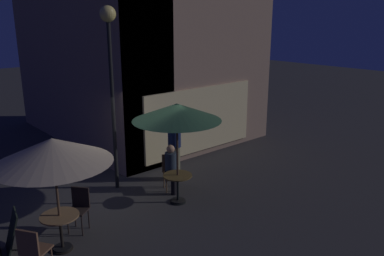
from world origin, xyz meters
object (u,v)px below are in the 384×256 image
(cafe_table_0, at_px, (178,183))
(cafe_chair_2, at_px, (79,205))
(menu_sandwich_board, at_px, (1,235))
(patio_umbrella_1, at_px, (53,151))
(patron_seated_0, at_px, (171,166))
(patron_standing_1, at_px, (175,148))
(cafe_table_1, at_px, (60,224))
(patio_umbrella_0, at_px, (177,113))
(cafe_chair_0, at_px, (170,169))
(cafe_chair_1, at_px, (32,248))
(street_lamp_near_corner, at_px, (110,54))

(cafe_table_0, relative_size, cafe_chair_2, 0.77)
(menu_sandwich_board, bearing_deg, patio_umbrella_1, -21.57)
(menu_sandwich_board, height_order, patron_seated_0, patron_seated_0)
(patron_seated_0, relative_size, patron_standing_1, 0.69)
(cafe_table_1, relative_size, patio_umbrella_1, 0.33)
(patio_umbrella_0, relative_size, patron_seated_0, 2.00)
(patio_umbrella_0, height_order, cafe_chair_0, patio_umbrella_0)
(patio_umbrella_0, bearing_deg, cafe_chair_2, 170.89)
(cafe_table_1, distance_m, patron_seated_0, 3.43)
(cafe_chair_2, height_order, patron_standing_1, patron_standing_1)
(patron_standing_1, bearing_deg, cafe_chair_1, 136.94)
(cafe_chair_0, xyz_separation_m, patron_standing_1, (0.48, 0.41, 0.35))
(cafe_table_0, relative_size, patron_standing_1, 0.40)
(patron_seated_0, xyz_separation_m, patron_standing_1, (0.55, 0.54, 0.22))
(cafe_table_1, bearing_deg, patio_umbrella_0, 1.95)
(menu_sandwich_board, relative_size, cafe_chair_0, 0.87)
(patio_umbrella_1, bearing_deg, patron_standing_1, 18.20)
(street_lamp_near_corner, xyz_separation_m, cafe_table_1, (-2.37, -1.88, -3.03))
(patio_umbrella_1, bearing_deg, patron_seated_0, 12.43)
(cafe_table_0, height_order, cafe_table_1, cafe_table_1)
(cafe_chair_1, relative_size, patron_seated_0, 0.75)
(street_lamp_near_corner, distance_m, cafe_chair_2, 3.74)
(cafe_chair_1, bearing_deg, cafe_chair_2, 2.30)
(menu_sandwich_board, height_order, patron_standing_1, patron_standing_1)
(cafe_table_0, height_order, cafe_chair_1, cafe_chair_1)
(menu_sandwich_board, bearing_deg, cafe_table_1, -21.57)
(cafe_table_1, bearing_deg, menu_sandwich_board, 147.09)
(menu_sandwich_board, relative_size, patron_standing_1, 0.45)
(cafe_chair_2, xyz_separation_m, patron_seated_0, (2.71, 0.25, 0.13))
(cafe_table_0, xyz_separation_m, patio_umbrella_0, (0.00, 0.00, 1.78))
(cafe_table_1, distance_m, cafe_chair_1, 0.85)
(patio_umbrella_1, relative_size, cafe_chair_1, 2.45)
(cafe_table_0, relative_size, cafe_chair_1, 0.77)
(street_lamp_near_corner, xyz_separation_m, patron_seated_0, (0.98, -1.15, -2.87))
(patio_umbrella_1, height_order, patron_seated_0, patio_umbrella_1)
(cafe_table_1, bearing_deg, cafe_chair_0, 14.32)
(patio_umbrella_0, relative_size, cafe_chair_0, 2.65)
(cafe_table_0, xyz_separation_m, patron_seated_0, (0.30, 0.63, 0.18))
(cafe_table_0, relative_size, cafe_table_1, 0.97)
(menu_sandwich_board, bearing_deg, street_lamp_near_corner, 32.59)
(cafe_chair_1, distance_m, patron_seated_0, 4.23)
(street_lamp_near_corner, distance_m, patio_umbrella_0, 2.29)
(cafe_chair_1, height_order, cafe_chair_2, cafe_chair_2)
(patio_umbrella_0, distance_m, cafe_chair_2, 2.99)
(cafe_table_0, xyz_separation_m, cafe_chair_1, (-3.75, -0.56, 0.04))
(cafe_chair_0, relative_size, cafe_chair_2, 1.00)
(cafe_chair_0, distance_m, patron_standing_1, 0.73)
(street_lamp_near_corner, relative_size, cafe_chair_0, 4.98)
(patio_umbrella_1, relative_size, cafe_chair_0, 2.44)
(street_lamp_near_corner, height_order, cafe_chair_1, street_lamp_near_corner)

